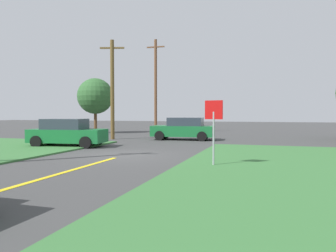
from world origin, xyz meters
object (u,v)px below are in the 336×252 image
Objects in this scene: stop_sign at (214,121)px; car_approaching_junction at (183,129)px; utility_pole_far at (156,85)px; pine_tree_center at (95,96)px; parked_car_near_building at (67,133)px; utility_pole_mid at (112,88)px.

stop_sign reaches higher than car_approaching_junction.
utility_pole_far is at bearing -51.89° from stop_sign.
utility_pole_far is 5.94m from pine_tree_center.
pine_tree_center is at bearing -31.08° from car_approaching_junction.
parked_car_near_building is 0.99× the size of car_approaching_junction.
parked_car_near_building is at bearing -91.65° from utility_pole_far.
parked_car_near_building is at bearing 48.58° from car_approaching_junction.
pine_tree_center is (-5.30, -2.43, -1.15)m from utility_pole_far.
utility_pole_mid is 0.80× the size of utility_pole_far.
utility_pole_far is 1.73× the size of pine_tree_center.
stop_sign is 12.30m from car_approaching_junction.
parked_car_near_building is 13.27m from pine_tree_center.
car_approaching_junction is at bearing -57.18° from stop_sign.
pine_tree_center is (-4.88, 12.02, 2.75)m from parked_car_near_building.
utility_pole_mid reaches higher than pine_tree_center.
parked_car_near_building is 14.98m from utility_pole_far.
utility_pole_mid reaches higher than parked_car_near_building.
utility_pole_mid is 8.77m from utility_pole_far.
parked_car_near_building is 0.86× the size of pine_tree_center.
pine_tree_center reaches higher than car_approaching_junction.
stop_sign is 0.54× the size of parked_car_near_building.
stop_sign is 0.33× the size of utility_pole_mid.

